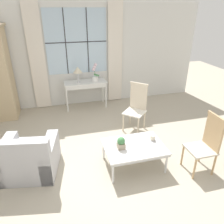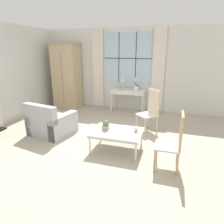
{
  "view_description": "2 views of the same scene",
  "coord_description": "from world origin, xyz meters",
  "px_view_note": "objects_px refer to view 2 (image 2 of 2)",
  "views": [
    {
      "loc": [
        -0.66,
        -3.18,
        2.67
      ],
      "look_at": [
        0.25,
        0.24,
        0.95
      ],
      "focal_mm": 35.0,
      "sensor_mm": 36.0,
      "label": 1
    },
    {
      "loc": [
        1.64,
        -3.92,
        2.08
      ],
      "look_at": [
        0.28,
        0.35,
        0.67
      ],
      "focal_mm": 32.0,
      "sensor_mm": 36.0,
      "label": 2
    }
  ],
  "objects_px": {
    "armoire": "(67,76)",
    "accent_chair_wooden": "(174,139)",
    "console_table": "(128,92)",
    "side_chair_wooden": "(151,109)",
    "armchair_upholstered": "(51,123)",
    "pillar_candle": "(136,130)",
    "table_lamp": "(123,80)",
    "potted_orchid": "(136,85)",
    "potted_plant_small": "(106,125)",
    "coffee_table": "(117,133)"
  },
  "relations": [
    {
      "from": "pillar_candle",
      "to": "coffee_table",
      "type": "bearing_deg",
      "value": -167.9
    },
    {
      "from": "armoire",
      "to": "potted_orchid",
      "type": "xyz_separation_m",
      "value": [
        2.58,
        0.03,
        -0.2
      ]
    },
    {
      "from": "armchair_upholstered",
      "to": "accent_chair_wooden",
      "type": "relative_size",
      "value": 1.04
    },
    {
      "from": "console_table",
      "to": "armchair_upholstered",
      "type": "relative_size",
      "value": 1.07
    },
    {
      "from": "table_lamp",
      "to": "pillar_candle",
      "type": "relative_size",
      "value": 3.58
    },
    {
      "from": "potted_orchid",
      "to": "potted_plant_small",
      "type": "relative_size",
      "value": 2.33
    },
    {
      "from": "armchair_upholstered",
      "to": "potted_orchid",
      "type": "bearing_deg",
      "value": 55.78
    },
    {
      "from": "coffee_table",
      "to": "potted_plant_small",
      "type": "relative_size",
      "value": 4.84
    },
    {
      "from": "armoire",
      "to": "accent_chair_wooden",
      "type": "bearing_deg",
      "value": -39.37
    },
    {
      "from": "potted_orchid",
      "to": "armchair_upholstered",
      "type": "relative_size",
      "value": 0.46
    },
    {
      "from": "armchair_upholstered",
      "to": "accent_chair_wooden",
      "type": "xyz_separation_m",
      "value": [
        3.0,
        -0.74,
        0.31
      ]
    },
    {
      "from": "console_table",
      "to": "side_chair_wooden",
      "type": "distance_m",
      "value": 1.82
    },
    {
      "from": "accent_chair_wooden",
      "to": "pillar_candle",
      "type": "distance_m",
      "value": 0.92
    },
    {
      "from": "armoire",
      "to": "coffee_table",
      "type": "height_order",
      "value": "armoire"
    },
    {
      "from": "armchair_upholstered",
      "to": "potted_plant_small",
      "type": "distance_m",
      "value": 1.65
    },
    {
      "from": "table_lamp",
      "to": "armchair_upholstered",
      "type": "bearing_deg",
      "value": -116.12
    },
    {
      "from": "table_lamp",
      "to": "side_chair_wooden",
      "type": "relative_size",
      "value": 0.39
    },
    {
      "from": "armoire",
      "to": "potted_plant_small",
      "type": "xyz_separation_m",
      "value": [
        2.48,
        -2.79,
        -0.62
      ]
    },
    {
      "from": "potted_orchid",
      "to": "coffee_table",
      "type": "relative_size",
      "value": 0.48
    },
    {
      "from": "table_lamp",
      "to": "accent_chair_wooden",
      "type": "bearing_deg",
      "value": -61.2
    },
    {
      "from": "armchair_upholstered",
      "to": "pillar_candle",
      "type": "xyz_separation_m",
      "value": [
        2.23,
        -0.24,
        0.2
      ]
    },
    {
      "from": "armchair_upholstered",
      "to": "coffee_table",
      "type": "bearing_deg",
      "value": -10.09
    },
    {
      "from": "table_lamp",
      "to": "pillar_candle",
      "type": "height_order",
      "value": "table_lamp"
    },
    {
      "from": "console_table",
      "to": "accent_chair_wooden",
      "type": "distance_m",
      "value": 3.63
    },
    {
      "from": "side_chair_wooden",
      "to": "potted_plant_small",
      "type": "relative_size",
      "value": 5.03
    },
    {
      "from": "accent_chair_wooden",
      "to": "potted_plant_small",
      "type": "xyz_separation_m",
      "value": [
        -1.41,
        0.41,
        -0.05
      ]
    },
    {
      "from": "armoire",
      "to": "potted_plant_small",
      "type": "bearing_deg",
      "value": -48.34
    },
    {
      "from": "console_table",
      "to": "table_lamp",
      "type": "bearing_deg",
      "value": -171.75
    },
    {
      "from": "potted_plant_small",
      "to": "armoire",
      "type": "bearing_deg",
      "value": 131.66
    },
    {
      "from": "armchair_upholstered",
      "to": "pillar_candle",
      "type": "bearing_deg",
      "value": -6.2
    },
    {
      "from": "potted_orchid",
      "to": "side_chair_wooden",
      "type": "relative_size",
      "value": 0.46
    },
    {
      "from": "armoire",
      "to": "accent_chair_wooden",
      "type": "relative_size",
      "value": 2.17
    },
    {
      "from": "pillar_candle",
      "to": "potted_plant_small",
      "type": "bearing_deg",
      "value": -171.92
    },
    {
      "from": "accent_chair_wooden",
      "to": "potted_plant_small",
      "type": "height_order",
      "value": "accent_chair_wooden"
    },
    {
      "from": "armoire",
      "to": "table_lamp",
      "type": "distance_m",
      "value": 2.12
    },
    {
      "from": "pillar_candle",
      "to": "console_table",
      "type": "bearing_deg",
      "value": 106.56
    },
    {
      "from": "table_lamp",
      "to": "coffee_table",
      "type": "bearing_deg",
      "value": -77.73
    },
    {
      "from": "console_table",
      "to": "coffee_table",
      "type": "distance_m",
      "value": 2.9
    },
    {
      "from": "table_lamp",
      "to": "pillar_candle",
      "type": "distance_m",
      "value": 2.99
    },
    {
      "from": "side_chair_wooden",
      "to": "armchair_upholstered",
      "type": "bearing_deg",
      "value": -157.5
    },
    {
      "from": "armoire",
      "to": "coffee_table",
      "type": "xyz_separation_m",
      "value": [
        2.73,
        -2.78,
        -0.77
      ]
    },
    {
      "from": "potted_orchid",
      "to": "armchair_upholstered",
      "type": "xyz_separation_m",
      "value": [
        -1.69,
        -2.48,
        -0.68
      ]
    },
    {
      "from": "armoire",
      "to": "console_table",
      "type": "distance_m",
      "value": 2.35
    },
    {
      "from": "side_chair_wooden",
      "to": "accent_chair_wooden",
      "type": "height_order",
      "value": "side_chair_wooden"
    },
    {
      "from": "pillar_candle",
      "to": "side_chair_wooden",
      "type": "bearing_deg",
      "value": 83.34
    },
    {
      "from": "table_lamp",
      "to": "armchair_upholstered",
      "type": "xyz_separation_m",
      "value": [
        -1.22,
        -2.5,
        -0.83
      ]
    },
    {
      "from": "side_chair_wooden",
      "to": "accent_chair_wooden",
      "type": "distance_m",
      "value": 1.83
    },
    {
      "from": "armoire",
      "to": "armchair_upholstered",
      "type": "relative_size",
      "value": 2.09
    },
    {
      "from": "coffee_table",
      "to": "potted_plant_small",
      "type": "bearing_deg",
      "value": -178.49
    },
    {
      "from": "accent_chair_wooden",
      "to": "pillar_candle",
      "type": "xyz_separation_m",
      "value": [
        -0.77,
        0.5,
        -0.11
      ]
    }
  ]
}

